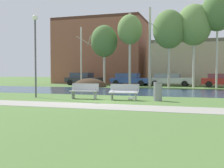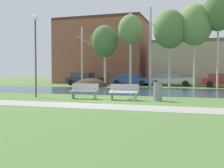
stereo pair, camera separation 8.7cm
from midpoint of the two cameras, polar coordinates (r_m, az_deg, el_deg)
name	(u,v)px [view 2 (the right image)]	position (r m, az deg, el deg)	size (l,w,h in m)	color
ground_plane	(139,90)	(24.02, 5.66, -1.19)	(120.00, 120.00, 0.00)	#517538
paved_path_strip	(82,106)	(12.42, -6.16, -4.49)	(60.00, 1.94, 0.01)	#9E998E
river_band	(133,91)	(21.93, 4.49, -1.51)	(80.00, 8.37, 0.01)	#284256
soil_mound	(90,87)	(28.94, -4.44, -0.58)	(3.55, 3.32, 1.79)	#423021
bench_left	(84,91)	(15.59, -5.64, -1.37)	(1.63, 0.66, 0.87)	#9EA0A3
bench_right	(124,91)	(14.82, 2.67, -1.56)	(1.63, 0.66, 0.87)	#9EA0A3
trash_bin	(158,91)	(14.62, 9.67, -1.47)	(0.48, 0.48, 0.99)	gray
seagull	(131,98)	(14.54, 4.19, -2.98)	(0.42, 0.16, 0.25)	white
streetlamp	(35,42)	(17.16, -15.51, 8.46)	(0.32, 0.32, 4.93)	#4C4C51
birch_far_left	(82,56)	(31.11, -6.13, 5.92)	(1.48, 2.60, 6.60)	beige
birch_left	(105,41)	(30.17, -1.40, 8.88)	(2.90, 2.90, 6.66)	#BCB7A8
birch_center_left	(130,30)	(29.07, 3.96, 11.16)	(2.57, 2.57, 7.67)	#BCB7A8
birch_center	(151,47)	(27.88, 8.13, 7.65)	(1.15, 1.97, 8.01)	#BCB7A8
birch_center_right	(170,29)	(27.95, 12.03, 11.06)	(3.17, 3.17, 7.65)	#BCB7A8
birch_right	(195,25)	(28.43, 16.95, 11.68)	(3.35, 3.35, 8.17)	beige
birch_far_right	(218,12)	(28.51, 21.35, 13.80)	(3.04, 3.04, 9.28)	beige
parked_van_nearest_dark	(84,79)	(32.94, -5.72, 1.14)	(4.46, 2.31, 1.50)	#282B30
parked_sedan_second_blue	(130,79)	(31.38, 3.95, 1.03)	(4.58, 2.23, 1.42)	#2D4793
parked_hatch_third_silver	(171,79)	(30.93, 12.22, 0.96)	(4.90, 2.35, 1.40)	#B2B5BC
building_brick_low	(104,52)	(39.78, -1.70, 6.68)	(12.24, 8.27, 8.95)	brown
building_beige_block	(223,63)	(36.18, 22.26, 4.13)	(17.16, 6.03, 5.42)	#BCAD8E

